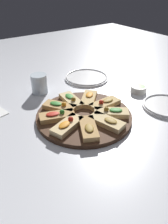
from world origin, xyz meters
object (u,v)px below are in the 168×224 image
(plate_left, at_px, (87,77))
(plate_right, at_px, (167,106))
(dipping_bowl, at_px, (139,89))
(water_glass, at_px, (39,84))
(serving_board, at_px, (84,116))

(plate_left, distance_m, plate_right, 0.48)
(plate_right, bearing_deg, dipping_bowl, 176.99)
(plate_left, height_order, dipping_bowl, dipping_bowl)
(plate_left, height_order, water_glass, water_glass)
(dipping_bowl, bearing_deg, serving_board, -85.30)
(dipping_bowl, bearing_deg, plate_left, -158.29)
(serving_board, relative_size, plate_left, 1.60)
(serving_board, bearing_deg, plate_right, 67.10)
(plate_right, bearing_deg, plate_left, -167.26)
(plate_right, bearing_deg, water_glass, -139.37)
(serving_board, distance_m, plate_right, 0.39)
(serving_board, relative_size, plate_right, 1.85)
(plate_left, relative_size, water_glass, 2.57)
(water_glass, relative_size, dipping_bowl, 1.24)
(water_glass, bearing_deg, plate_left, 90.51)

